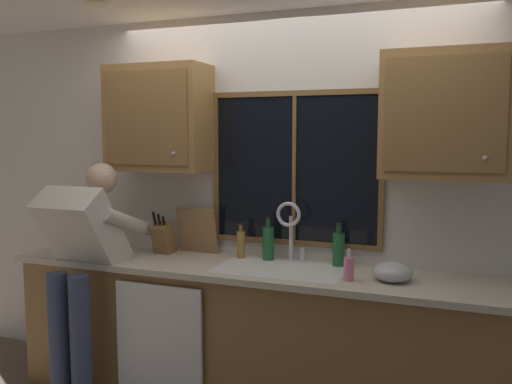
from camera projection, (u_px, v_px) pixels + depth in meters
The scene contains 23 objects.
back_wall at pixel (293, 205), 3.63m from camera, with size 5.91×0.12×2.55m, color silver.
ceiling_downlight_left at pixel (97, 4), 3.25m from camera, with size 0.14×0.14×0.01m, color #FFEAB2.
window_glass at pixel (295, 169), 3.53m from camera, with size 1.10×0.02×0.95m, color black.
window_frame_top at pixel (295, 93), 3.46m from camera, with size 1.17×0.02×0.04m, color brown.
window_frame_bottom at pixel (294, 243), 3.57m from camera, with size 1.17×0.02×0.04m, color brown.
window_frame_left at pixel (216, 167), 3.72m from camera, with size 0.04×0.02×0.95m, color brown.
window_frame_right at pixel (382, 171), 3.32m from camera, with size 0.04×0.02×0.95m, color brown.
window_mullion_center at pixel (294, 169), 3.52m from camera, with size 0.02×0.02×0.95m, color brown.
lower_cabinet_run at pixel (276, 342), 3.39m from camera, with size 3.51×0.58×0.88m, color olive.
countertop at pixel (275, 272), 3.33m from camera, with size 3.57×0.62×0.04m, color beige.
dishwasher_front at pixel (159, 343), 3.33m from camera, with size 0.60×0.02×0.74m, color white.
upper_cabinet_left at pixel (159, 119), 3.67m from camera, with size 0.70×0.36×0.72m.
upper_cabinet_right at pixel (445, 115), 3.01m from camera, with size 0.70×0.36×0.72m.
sink at pixel (280, 284), 3.33m from camera, with size 0.80×0.46×0.21m.
faucet at pixel (290, 224), 3.46m from camera, with size 0.18×0.09×0.40m.
person_standing at pixel (82, 257), 3.47m from camera, with size 0.53×0.69×1.56m.
knife_block at pixel (163, 238), 3.74m from camera, with size 0.12×0.18×0.32m.
cutting_board at pixel (197, 231), 3.75m from camera, with size 0.29×0.02×0.33m, color #997047.
mixing_bowl at pixel (392, 272), 3.05m from camera, with size 0.23×0.23×0.11m, color #B7B7BC.
soap_dispenser at pixel (349, 268), 3.05m from camera, with size 0.06×0.07×0.19m.
bottle_green_glass at pixel (339, 248), 3.38m from camera, with size 0.08×0.08×0.27m.
bottle_tall_clear at pixel (241, 244), 3.60m from camera, with size 0.06×0.06×0.24m.
bottle_amber_small at pixel (268, 242), 3.55m from camera, with size 0.08×0.08×0.29m.
Camera 1 is at (1.05, -3.39, 1.76)m, focal length 37.52 mm.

